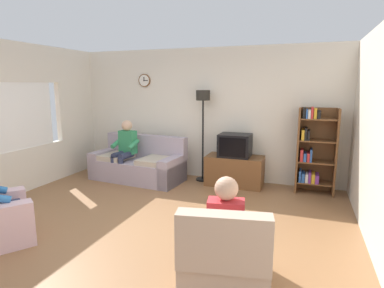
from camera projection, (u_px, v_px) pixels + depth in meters
ground_plane at (148, 225)px, 4.46m from camera, size 12.00×12.00×0.00m
back_wall_assembly at (205, 114)px, 6.68m from camera, size 6.20×0.17×2.70m
couch at (138, 165)px, 6.62m from camera, size 1.97×1.05×0.90m
tv_stand at (235, 171)px, 6.24m from camera, size 1.10×0.56×0.58m
tv at (235, 145)px, 6.13m from camera, size 0.60×0.49×0.44m
bookshelf at (314, 150)px, 5.74m from camera, size 0.68×0.36×1.57m
floor_lamp at (203, 110)px, 6.36m from camera, size 0.28×0.28×1.85m
armchair_near_bookshelf at (225, 261)px, 3.03m from camera, size 0.95×1.01×0.90m
person_on_couch at (125, 147)px, 6.53m from camera, size 0.54×0.56×1.24m
person_in_right_armchair at (226, 226)px, 3.06m from camera, size 0.56×0.58×1.12m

